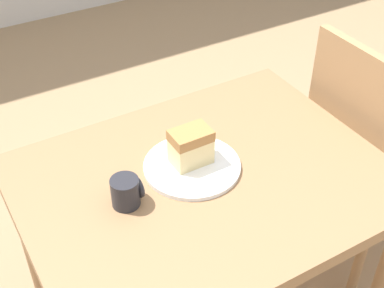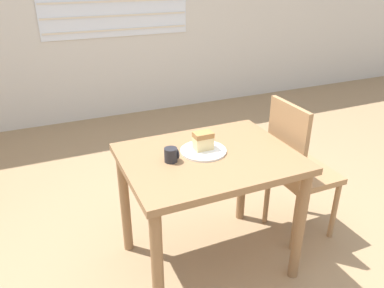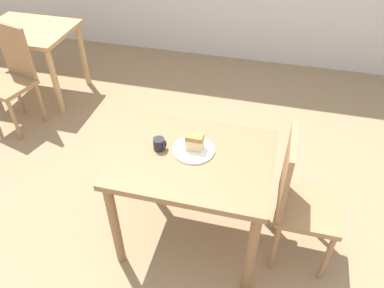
% 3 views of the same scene
% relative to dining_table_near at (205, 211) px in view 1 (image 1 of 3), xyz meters
% --- Properties ---
extents(dining_table_near, '(0.95, 0.73, 0.76)m').
position_rel_dining_table_near_xyz_m(dining_table_near, '(0.00, 0.00, 0.00)').
color(dining_table_near, olive).
rests_on(dining_table_near, ground_plane).
extents(chair_near_window, '(0.38, 0.38, 0.97)m').
position_rel_dining_table_near_xyz_m(chair_near_window, '(0.65, 0.04, -0.12)').
color(chair_near_window, '#9E754C').
rests_on(chair_near_window, ground_plane).
extents(plate, '(0.26, 0.26, 0.01)m').
position_rel_dining_table_near_xyz_m(plate, '(-0.01, 0.05, 0.13)').
color(plate, white).
rests_on(plate, dining_table_near).
extents(cake_slice, '(0.11, 0.07, 0.10)m').
position_rel_dining_table_near_xyz_m(cake_slice, '(-0.01, 0.06, 0.19)').
color(cake_slice, '#E5CC89').
rests_on(cake_slice, plate).
extents(coffee_mug, '(0.08, 0.07, 0.08)m').
position_rel_dining_table_near_xyz_m(coffee_mug, '(-0.22, 0.02, 0.16)').
color(coffee_mug, '#232328').
rests_on(coffee_mug, dining_table_near).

